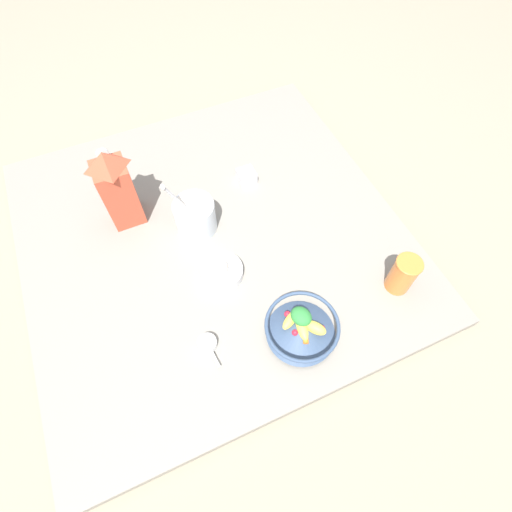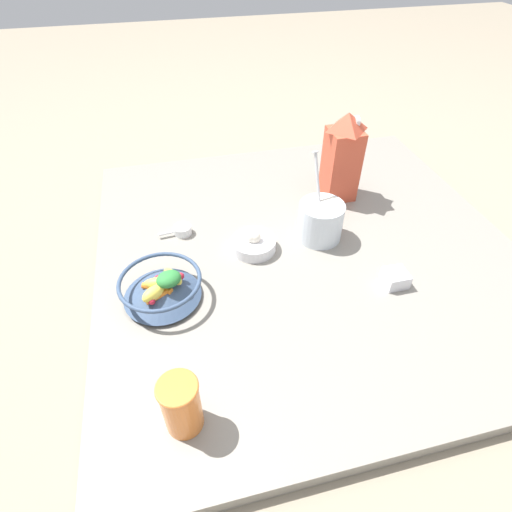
% 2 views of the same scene
% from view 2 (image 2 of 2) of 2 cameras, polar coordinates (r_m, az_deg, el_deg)
% --- Properties ---
extents(ground_plane, '(6.00, 6.00, 0.00)m').
position_cam_2_polar(ground_plane, '(1.15, 7.16, -0.06)').
color(ground_plane, gray).
extents(countertop, '(1.14, 1.14, 0.04)m').
position_cam_2_polar(countertop, '(1.13, 7.25, 0.66)').
color(countertop, gray).
rests_on(countertop, ground_plane).
extents(fruit_bowl, '(0.20, 0.20, 0.08)m').
position_cam_2_polar(fruit_bowl, '(0.97, -13.36, -4.29)').
color(fruit_bowl, '#384C6B').
rests_on(fruit_bowl, countertop).
extents(milk_carton, '(0.09, 0.09, 0.27)m').
position_cam_2_polar(milk_carton, '(1.27, 12.20, 13.68)').
color(milk_carton, '#CC4C33').
rests_on(milk_carton, countertop).
extents(yogurt_tub, '(0.14, 0.12, 0.24)m').
position_cam_2_polar(yogurt_tub, '(1.12, 9.21, 5.19)').
color(yogurt_tub, silver).
rests_on(yogurt_tub, countertop).
extents(drinking_cup, '(0.07, 0.07, 0.13)m').
position_cam_2_polar(drinking_cup, '(0.75, -10.65, -20.14)').
color(drinking_cup, orange).
rests_on(drinking_cup, countertop).
extents(spice_jar, '(0.06, 0.06, 0.04)m').
position_cam_2_polar(spice_jar, '(1.05, 19.25, -3.07)').
color(spice_jar, silver).
rests_on(spice_jar, countertop).
extents(measuring_scoop, '(0.05, 0.10, 0.03)m').
position_cam_2_polar(measuring_scoop, '(1.17, -10.54, 3.66)').
color(measuring_scoop, white).
rests_on(measuring_scoop, countertop).
extents(garlic_bowl, '(0.12, 0.12, 0.06)m').
position_cam_2_polar(garlic_bowl, '(1.09, -0.32, 1.82)').
color(garlic_bowl, white).
rests_on(garlic_bowl, countertop).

